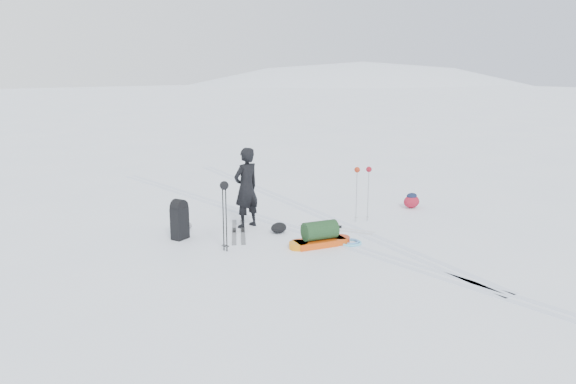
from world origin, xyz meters
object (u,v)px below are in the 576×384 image
skier (246,188)px  ski_poles_black (224,194)px  pulk_sled (320,236)px  expedition_rucksack (180,220)px

skier → ski_poles_black: bearing=34.5°
pulk_sled → ski_poles_black: (-1.78, 0.90, 1.00)m
skier → pulk_sled: size_ratio=1.31×
pulk_sled → expedition_rucksack: size_ratio=1.62×
skier → expedition_rucksack: size_ratio=2.11×
ski_poles_black → pulk_sled: bearing=-2.4°
pulk_sled → ski_poles_black: ski_poles_black is taller
pulk_sled → skier: bearing=115.1°
expedition_rucksack → ski_poles_black: (0.33, -1.38, 0.79)m
expedition_rucksack → ski_poles_black: size_ratio=0.61×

